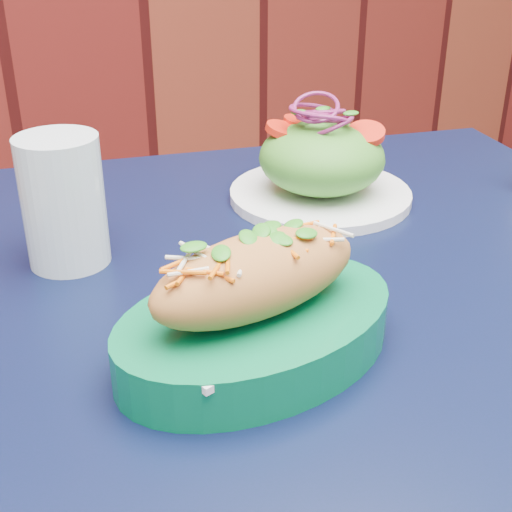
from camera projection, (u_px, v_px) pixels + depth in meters
cafe_table at (320, 349)px, 0.74m from camera, size 0.99×0.99×0.75m
banh_mi_basket at (256, 310)px, 0.56m from camera, size 0.26×0.18×0.11m
salad_plate at (321, 164)px, 0.85m from camera, size 0.22×0.22×0.12m
water_glass at (63, 201)px, 0.70m from camera, size 0.08×0.08×0.13m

